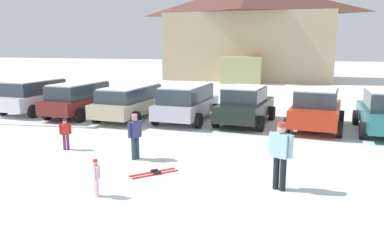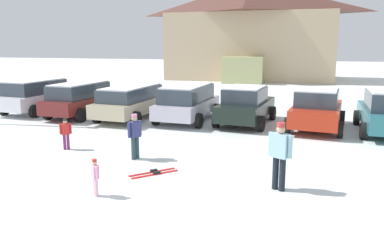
{
  "view_description": "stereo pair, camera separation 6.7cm",
  "coord_description": "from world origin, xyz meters",
  "px_view_note": "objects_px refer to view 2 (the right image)",
  "views": [
    {
      "loc": [
        4.71,
        -5.24,
        3.47
      ],
      "look_at": [
        1.37,
        6.49,
        1.17
      ],
      "focal_mm": 35.0,
      "sensor_mm": 36.0,
      "label": 1
    },
    {
      "loc": [
        4.78,
        -5.22,
        3.47
      ],
      "look_at": [
        1.37,
        6.49,
        1.17
      ],
      "focal_mm": 35.0,
      "sensor_mm": 36.0,
      "label": 2
    }
  ],
  "objects_px": {
    "skier_teen_in_navy_coat": "(135,134)",
    "skier_adult_in_blue_parka": "(280,152)",
    "parked_red_sedan": "(317,109)",
    "parked_white_suv": "(36,95)",
    "parked_silver_wagon": "(187,101)",
    "parked_beige_suv": "(132,101)",
    "ski_lodge": "(251,31)",
    "parked_black_sedan": "(246,105)",
    "skier_child_in_pink_snowsuit": "(95,175)",
    "pair_of_skis": "(154,173)",
    "skier_child_in_red_jacket": "(66,132)",
    "parked_maroon_van": "(80,98)"
  },
  "relations": [
    {
      "from": "skier_teen_in_navy_coat",
      "to": "skier_adult_in_blue_parka",
      "type": "distance_m",
      "value": 4.58
    },
    {
      "from": "skier_teen_in_navy_coat",
      "to": "parked_red_sedan",
      "type": "bearing_deg",
      "value": 47.13
    },
    {
      "from": "parked_white_suv",
      "to": "parked_silver_wagon",
      "type": "distance_m",
      "value": 8.15
    },
    {
      "from": "parked_beige_suv",
      "to": "skier_teen_in_navy_coat",
      "type": "bearing_deg",
      "value": -63.9
    },
    {
      "from": "ski_lodge",
      "to": "parked_black_sedan",
      "type": "distance_m",
      "value": 23.15
    },
    {
      "from": "skier_child_in_pink_snowsuit",
      "to": "skier_teen_in_navy_coat",
      "type": "xyz_separation_m",
      "value": [
        -0.33,
        2.9,
        0.29
      ]
    },
    {
      "from": "pair_of_skis",
      "to": "parked_red_sedan",
      "type": "bearing_deg",
      "value": 57.62
    },
    {
      "from": "parked_white_suv",
      "to": "skier_child_in_pink_snowsuit",
      "type": "relative_size",
      "value": 4.7
    },
    {
      "from": "parked_white_suv",
      "to": "skier_teen_in_navy_coat",
      "type": "xyz_separation_m",
      "value": [
        8.33,
        -6.02,
        -0.12
      ]
    },
    {
      "from": "parked_beige_suv",
      "to": "skier_child_in_red_jacket",
      "type": "xyz_separation_m",
      "value": [
        0.2,
        -5.53,
        -0.26
      ]
    },
    {
      "from": "parked_maroon_van",
      "to": "parked_silver_wagon",
      "type": "relative_size",
      "value": 0.97
    },
    {
      "from": "ski_lodge",
      "to": "skier_adult_in_blue_parka",
      "type": "distance_m",
      "value": 30.74
    },
    {
      "from": "parked_maroon_van",
      "to": "parked_white_suv",
      "type": "bearing_deg",
      "value": 174.94
    },
    {
      "from": "parked_silver_wagon",
      "to": "parked_black_sedan",
      "type": "height_order",
      "value": "parked_black_sedan"
    },
    {
      "from": "skier_child_in_red_jacket",
      "to": "skier_adult_in_blue_parka",
      "type": "bearing_deg",
      "value": -13.23
    },
    {
      "from": "ski_lodge",
      "to": "parked_black_sedan",
      "type": "xyz_separation_m",
      "value": [
        2.79,
        -22.63,
        -4.03
      ]
    },
    {
      "from": "parked_white_suv",
      "to": "skier_child_in_red_jacket",
      "type": "relative_size",
      "value": 4.0
    },
    {
      "from": "parked_black_sedan",
      "to": "parked_red_sedan",
      "type": "distance_m",
      "value": 2.99
    },
    {
      "from": "parked_maroon_van",
      "to": "skier_child_in_red_jacket",
      "type": "distance_m",
      "value": 6.17
    },
    {
      "from": "parked_beige_suv",
      "to": "skier_adult_in_blue_parka",
      "type": "height_order",
      "value": "skier_adult_in_blue_parka"
    },
    {
      "from": "ski_lodge",
      "to": "parked_black_sedan",
      "type": "relative_size",
      "value": 3.88
    },
    {
      "from": "parked_silver_wagon",
      "to": "pair_of_skis",
      "type": "xyz_separation_m",
      "value": [
        1.23,
        -7.2,
        -0.88
      ]
    },
    {
      "from": "skier_child_in_pink_snowsuit",
      "to": "pair_of_skis",
      "type": "distance_m",
      "value": 2.01
    },
    {
      "from": "parked_black_sedan",
      "to": "skier_teen_in_navy_coat",
      "type": "distance_m",
      "value": 6.66
    },
    {
      "from": "skier_child_in_red_jacket",
      "to": "pair_of_skis",
      "type": "xyz_separation_m",
      "value": [
        3.73,
        -1.42,
        -0.57
      ]
    },
    {
      "from": "ski_lodge",
      "to": "skier_teen_in_navy_coat",
      "type": "bearing_deg",
      "value": -89.42
    },
    {
      "from": "parked_white_suv",
      "to": "parked_silver_wagon",
      "type": "relative_size",
      "value": 0.94
    },
    {
      "from": "parked_silver_wagon",
      "to": "skier_adult_in_blue_parka",
      "type": "distance_m",
      "value": 8.73
    },
    {
      "from": "skier_adult_in_blue_parka",
      "to": "skier_child_in_pink_snowsuit",
      "type": "bearing_deg",
      "value": -158.74
    },
    {
      "from": "skier_teen_in_navy_coat",
      "to": "pair_of_skis",
      "type": "relative_size",
      "value": 1.19
    },
    {
      "from": "parked_maroon_van",
      "to": "skier_teen_in_navy_coat",
      "type": "distance_m",
      "value": 8.04
    },
    {
      "from": "ski_lodge",
      "to": "parked_beige_suv",
      "type": "relative_size",
      "value": 3.46
    },
    {
      "from": "ski_lodge",
      "to": "pair_of_skis",
      "type": "height_order",
      "value": "ski_lodge"
    },
    {
      "from": "parked_red_sedan",
      "to": "skier_child_in_pink_snowsuit",
      "type": "relative_size",
      "value": 4.72
    },
    {
      "from": "skier_child_in_pink_snowsuit",
      "to": "pair_of_skis",
      "type": "bearing_deg",
      "value": 68.4
    },
    {
      "from": "parked_black_sedan",
      "to": "parked_red_sedan",
      "type": "height_order",
      "value": "parked_red_sedan"
    },
    {
      "from": "parked_white_suv",
      "to": "pair_of_skis",
      "type": "xyz_separation_m",
      "value": [
        9.38,
        -7.1,
        -0.89
      ]
    },
    {
      "from": "skier_adult_in_blue_parka",
      "to": "pair_of_skis",
      "type": "bearing_deg",
      "value": 175.88
    },
    {
      "from": "parked_maroon_van",
      "to": "skier_teen_in_navy_coat",
      "type": "bearing_deg",
      "value": -46.0
    },
    {
      "from": "parked_white_suv",
      "to": "skier_child_in_red_jacket",
      "type": "distance_m",
      "value": 8.02
    },
    {
      "from": "skier_teen_in_navy_coat",
      "to": "parked_beige_suv",
      "type": "bearing_deg",
      "value": 116.1
    },
    {
      "from": "skier_child_in_pink_snowsuit",
      "to": "ski_lodge",
      "type": "bearing_deg",
      "value": 91.13
    },
    {
      "from": "parked_silver_wagon",
      "to": "skier_adult_in_blue_parka",
      "type": "bearing_deg",
      "value": -58.47
    },
    {
      "from": "ski_lodge",
      "to": "skier_child_in_pink_snowsuit",
      "type": "xyz_separation_m",
      "value": [
        0.62,
        -31.7,
        -4.37
      ]
    },
    {
      "from": "parked_maroon_van",
      "to": "parked_beige_suv",
      "type": "relative_size",
      "value": 0.9
    },
    {
      "from": "parked_white_suv",
      "to": "parked_maroon_van",
      "type": "xyz_separation_m",
      "value": [
        2.75,
        -0.24,
        -0.02
      ]
    },
    {
      "from": "parked_maroon_van",
      "to": "skier_teen_in_navy_coat",
      "type": "height_order",
      "value": "parked_maroon_van"
    },
    {
      "from": "parked_beige_suv",
      "to": "parked_black_sedan",
      "type": "relative_size",
      "value": 1.12
    },
    {
      "from": "skier_child_in_red_jacket",
      "to": "pair_of_skis",
      "type": "distance_m",
      "value": 4.03
    },
    {
      "from": "parked_white_suv",
      "to": "skier_child_in_pink_snowsuit",
      "type": "bearing_deg",
      "value": -45.85
    }
  ]
}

